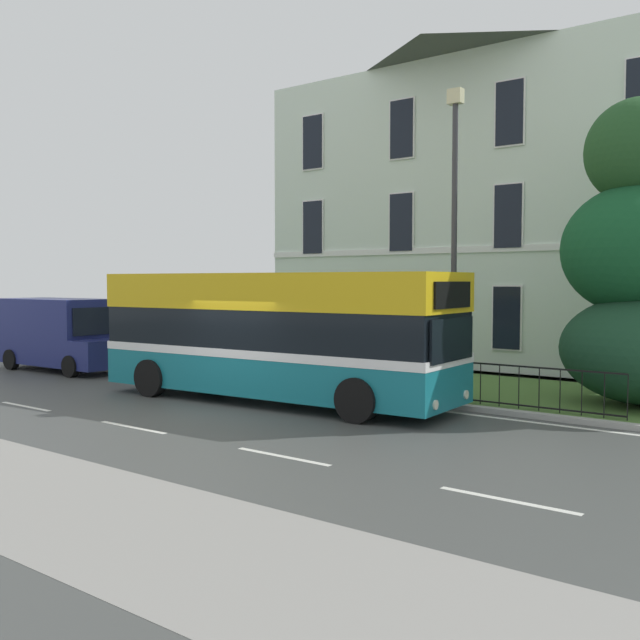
{
  "coord_description": "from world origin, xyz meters",
  "views": [
    {
      "loc": [
        11.82,
        -10.95,
        2.97
      ],
      "look_at": [
        0.53,
        3.76,
        1.96
      ],
      "focal_mm": 40.41,
      "sensor_mm": 36.0,
      "label": 1
    }
  ],
  "objects_px": {
    "georgian_townhouse": "(513,199)",
    "white_panel_van": "(60,333)",
    "single_decker_bus": "(274,334)",
    "litter_bin": "(395,367)",
    "street_lamp_post": "(454,223)"
  },
  "relations": [
    {
      "from": "georgian_townhouse",
      "to": "white_panel_van",
      "type": "height_order",
      "value": "georgian_townhouse"
    },
    {
      "from": "white_panel_van",
      "to": "single_decker_bus",
      "type": "bearing_deg",
      "value": -3.74
    },
    {
      "from": "white_panel_van",
      "to": "litter_bin",
      "type": "distance_m",
      "value": 11.79
    },
    {
      "from": "single_decker_bus",
      "to": "street_lamp_post",
      "type": "relative_size",
      "value": 1.27
    },
    {
      "from": "white_panel_van",
      "to": "street_lamp_post",
      "type": "xyz_separation_m",
      "value": [
        13.24,
        2.45,
        3.16
      ]
    },
    {
      "from": "white_panel_van",
      "to": "street_lamp_post",
      "type": "bearing_deg",
      "value": 9.04
    },
    {
      "from": "georgian_townhouse",
      "to": "street_lamp_post",
      "type": "relative_size",
      "value": 2.06
    },
    {
      "from": "single_decker_bus",
      "to": "litter_bin",
      "type": "bearing_deg",
      "value": 57.17
    },
    {
      "from": "litter_bin",
      "to": "single_decker_bus",
      "type": "bearing_deg",
      "value": -119.43
    },
    {
      "from": "georgian_townhouse",
      "to": "single_decker_bus",
      "type": "bearing_deg",
      "value": -93.69
    },
    {
      "from": "single_decker_bus",
      "to": "street_lamp_post",
      "type": "height_order",
      "value": "street_lamp_post"
    },
    {
      "from": "single_decker_bus",
      "to": "litter_bin",
      "type": "xyz_separation_m",
      "value": [
        1.66,
        2.94,
        -0.97
      ]
    },
    {
      "from": "georgian_townhouse",
      "to": "white_panel_van",
      "type": "distance_m",
      "value": 16.96
    },
    {
      "from": "street_lamp_post",
      "to": "litter_bin",
      "type": "relative_size",
      "value": 6.68
    },
    {
      "from": "street_lamp_post",
      "to": "litter_bin",
      "type": "xyz_separation_m",
      "value": [
        -1.74,
        0.1,
        -3.7
      ]
    }
  ]
}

